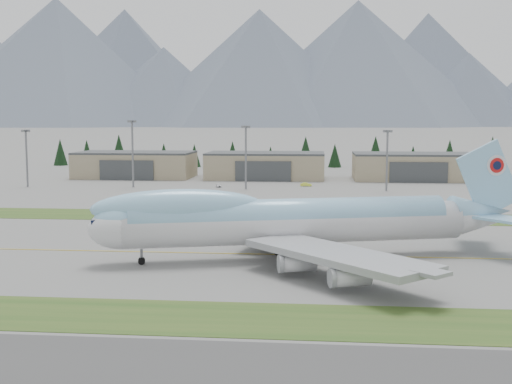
# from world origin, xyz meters

# --- Properties ---
(ground) EXTENTS (7000.00, 7000.00, 0.00)m
(ground) POSITION_xyz_m (0.00, 0.00, 0.00)
(ground) COLOR slate
(ground) RESTS_ON ground
(grass_strip_near) EXTENTS (400.00, 14.00, 0.08)m
(grass_strip_near) POSITION_xyz_m (0.00, -38.00, 0.00)
(grass_strip_near) COLOR #2B4F1C
(grass_strip_near) RESTS_ON ground
(grass_strip_far) EXTENTS (400.00, 18.00, 0.08)m
(grass_strip_far) POSITION_xyz_m (0.00, 45.00, 0.00)
(grass_strip_far) COLOR #2B4F1C
(grass_strip_far) RESTS_ON ground
(taxiway_line_main) EXTENTS (400.00, 0.40, 0.02)m
(taxiway_line_main) POSITION_xyz_m (0.00, 0.00, 0.00)
(taxiway_line_main) COLOR gold
(taxiway_line_main) RESTS_ON ground
(boeing_747_freighter) EXTENTS (78.78, 65.62, 20.74)m
(boeing_747_freighter) POSITION_xyz_m (1.61, -3.08, 6.84)
(boeing_747_freighter) COLOR silver
(boeing_747_freighter) RESTS_ON ground
(hangar_left) EXTENTS (48.00, 26.60, 10.80)m
(hangar_left) POSITION_xyz_m (-70.00, 149.90, 5.39)
(hangar_left) COLOR gray
(hangar_left) RESTS_ON ground
(hangar_center) EXTENTS (48.00, 26.60, 10.80)m
(hangar_center) POSITION_xyz_m (-15.00, 149.90, 5.39)
(hangar_center) COLOR gray
(hangar_center) RESTS_ON ground
(hangar_right) EXTENTS (48.00, 26.60, 10.80)m
(hangar_right) POSITION_xyz_m (45.00, 149.90, 5.39)
(hangar_right) COLOR gray
(hangar_right) RESTS_ON ground
(floodlight_masts) EXTENTS (131.33, 7.43, 23.99)m
(floodlight_masts) POSITION_xyz_m (-37.10, 109.08, 15.40)
(floodlight_masts) COLOR slate
(floodlight_masts) RESTS_ON ground
(service_vehicle_a) EXTENTS (2.70, 4.20, 1.33)m
(service_vehicle_a) POSITION_xyz_m (-29.09, 113.12, 0.00)
(service_vehicle_a) COLOR silver
(service_vehicle_a) RESTS_ON ground
(service_vehicle_b) EXTENTS (4.28, 1.79, 1.38)m
(service_vehicle_b) POSITION_xyz_m (2.17, 119.82, 0.00)
(service_vehicle_b) COLOR #D3E539
(service_vehicle_b) RESTS_ON ground
(service_vehicle_c) EXTENTS (1.71, 3.72, 1.05)m
(service_vehicle_c) POSITION_xyz_m (62.86, 140.00, 0.00)
(service_vehicle_c) COLOR #A6A7AB
(service_vehicle_c) RESTS_ON ground
(conifer_belt) EXTENTS (265.82, 14.65, 16.60)m
(conifer_belt) POSITION_xyz_m (-0.08, 212.22, 7.22)
(conifer_belt) COLOR black
(conifer_belt) RESTS_ON ground
(mountain_ridge_front) EXTENTS (4312.43, 1220.17, 527.24)m
(mountain_ridge_front) POSITION_xyz_m (38.75, 2194.41, 226.16)
(mountain_ridge_front) COLOR #4E5868
(mountain_ridge_front) RESTS_ON ground
(mountain_ridge_rear) EXTENTS (4449.03, 1079.48, 539.74)m
(mountain_ridge_rear) POSITION_xyz_m (141.52, 2900.00, 259.36)
(mountain_ridge_rear) COLOR #4E5868
(mountain_ridge_rear) RESTS_ON ground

